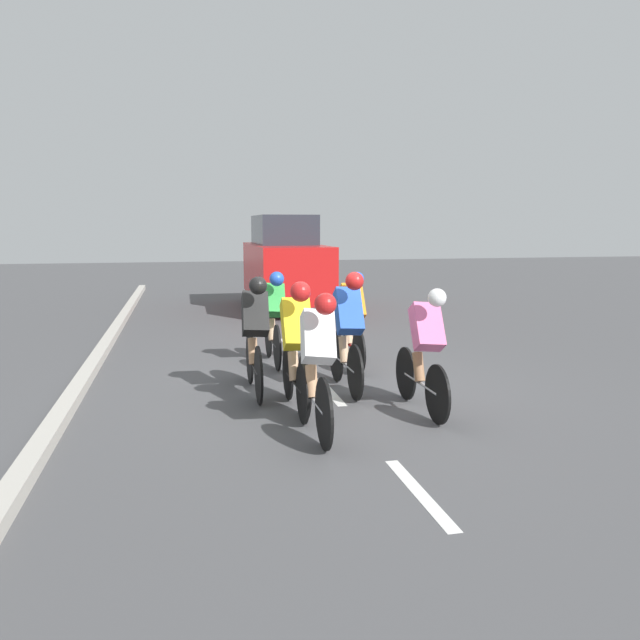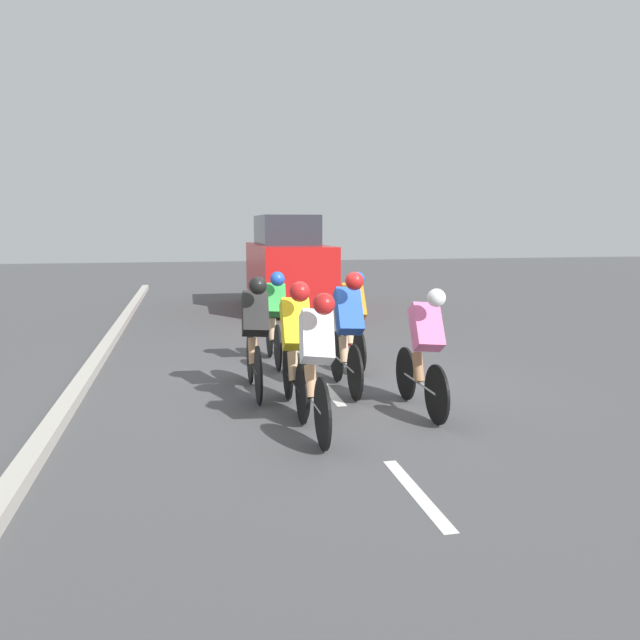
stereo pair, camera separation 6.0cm
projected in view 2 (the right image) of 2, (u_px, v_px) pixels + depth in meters
The scene contains 13 objects.
ground_plane at pixel (328, 390), 8.22m from camera, with size 60.00×60.00×0.00m, color #4C4C4F.
lane_stripe_near at pixel (416, 492), 5.07m from camera, with size 0.12×1.40×0.01m, color white.
lane_stripe_mid at pixel (329, 391), 8.16m from camera, with size 0.12×1.40×0.01m, color white.
lane_stripe_far at pixel (290, 345), 11.26m from camera, with size 0.12×1.40×0.01m, color white.
curb at pixel (70, 400), 7.50m from camera, with size 0.20×28.32×0.14m, color #B7B2A8.
cyclist_pink at pixel (424, 348), 7.12m from camera, with size 0.36×1.65×1.47m.
cyclist_yellow at pixel (296, 343), 7.13m from camera, with size 0.34×1.65×1.55m.
cyclist_white at pixel (315, 361), 6.36m from camera, with size 0.38×1.72×1.51m.
cyclist_orange at pixel (352, 317), 9.43m from camera, with size 0.34×1.66×1.48m.
cyclist_black at pixel (255, 333), 7.90m from camera, with size 0.35×1.74×1.54m.
cyclist_blue at pixel (348, 329), 8.03m from camera, with size 0.35×1.68×1.58m.
cyclist_green at pixel (274, 316), 9.64m from camera, with size 0.35×1.68×1.47m.
support_car at pixel (287, 263), 16.07m from camera, with size 1.70×4.59×2.40m.
Camera 2 is at (1.76, 7.79, 2.16)m, focal length 35.00 mm.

